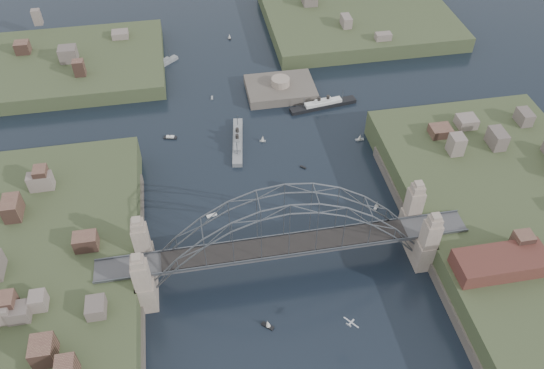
{
  "coord_description": "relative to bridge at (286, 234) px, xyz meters",
  "views": [
    {
      "loc": [
        -16.42,
        -74.73,
        102.62
      ],
      "look_at": [
        0.0,
        18.0,
        10.0
      ],
      "focal_mm": 35.64,
      "sensor_mm": 36.0,
      "label": 1
    }
  ],
  "objects": [
    {
      "name": "small_boat_c",
      "position": [
        -6.7,
        -14.53,
        -11.54
      ],
      "size": [
        2.75,
        2.6,
        2.38
      ],
      "color": "white",
      "rests_on": "ground"
    },
    {
      "name": "small_boat_h",
      "position": [
        -10.42,
        70.65,
        -12.17
      ],
      "size": [
        0.81,
        1.95,
        0.45
      ],
      "color": "white",
      "rests_on": "ground"
    },
    {
      "name": "naval_cruiser_far",
      "position": [
        -26.28,
        92.45,
        -11.54
      ],
      "size": [
        12.72,
        11.2,
        5.04
      ],
      "color": "gray",
      "rests_on": "ground"
    },
    {
      "name": "headland_nw",
      "position": [
        -55.0,
        95.0,
        -11.82
      ],
      "size": [
        60.0,
        45.0,
        9.0
      ],
      "primitive_type": "cube",
      "color": "#3A4627",
      "rests_on": "ground"
    },
    {
      "name": "wharf_shed",
      "position": [
        44.0,
        -14.0,
        -2.32
      ],
      "size": [
        20.0,
        8.0,
        4.0
      ],
      "primitive_type": "cube",
      "color": "#592D26",
      "rests_on": "shore_east"
    },
    {
      "name": "naval_cruiser_near",
      "position": [
        -5.16,
        46.65,
        -11.36
      ],
      "size": [
        5.57,
        20.85,
        6.2
      ],
      "color": "gray",
      "rests_on": "ground"
    },
    {
      "name": "headland_ne",
      "position": [
        50.0,
        110.0,
        -11.57
      ],
      "size": [
        70.0,
        55.0,
        9.5
      ],
      "primitive_type": "cube",
      "color": "#3A4627",
      "rests_on": "ground"
    },
    {
      "name": "small_boat_e",
      "position": [
        -24.59,
        52.69,
        -12.05
      ],
      "size": [
        4.01,
        2.11,
        1.43
      ],
      "color": "white",
      "rests_on": "ground"
    },
    {
      "name": "small_boat_k",
      "position": [
        -0.32,
        107.33,
        -11.38
      ],
      "size": [
        1.13,
        2.06,
        2.38
      ],
      "color": "white",
      "rests_on": "ground"
    },
    {
      "name": "small_boat_b",
      "position": [
        11.52,
        33.11,
        -12.17
      ],
      "size": [
        1.67,
        1.64,
        0.45
      ],
      "color": "white",
      "rests_on": "ground"
    },
    {
      "name": "fort_island",
      "position": [
        12.0,
        70.0,
        -12.66
      ],
      "size": [
        22.0,
        16.0,
        9.4
      ],
      "color": "#524A41",
      "rests_on": "ground"
    },
    {
      "name": "aeroplane",
      "position": [
        9.01,
        -21.09,
        -4.84
      ],
      "size": [
        2.48,
        3.02,
        0.53
      ],
      "color": "silver"
    },
    {
      "name": "shore_east",
      "position": [
        57.32,
        0.0,
        -10.35
      ],
      "size": [
        50.5,
        90.0,
        12.0
      ],
      "color": "#3A4627",
      "rests_on": "ground"
    },
    {
      "name": "shore_west",
      "position": [
        -57.32,
        0.0,
        -10.35
      ],
      "size": [
        50.5,
        90.0,
        12.0
      ],
      "color": "#3A4627",
      "rests_on": "ground"
    },
    {
      "name": "small_boat_f",
      "position": [
        2.21,
        46.31,
        -11.34
      ],
      "size": [
        1.88,
        1.26,
        2.38
      ],
      "color": "white",
      "rests_on": "ground"
    },
    {
      "name": "small_boat_d",
      "position": [
        30.57,
        41.96,
        -11.48
      ],
      "size": [
        2.56,
        1.05,
        2.38
      ],
      "color": "white",
      "rests_on": "ground"
    },
    {
      "name": "ground",
      "position": [
        0.0,
        0.0,
        -12.32
      ],
      "size": [
        500.0,
        500.0,
        0.0
      ],
      "primitive_type": "plane",
      "color": "black",
      "rests_on": "ground"
    },
    {
      "name": "bridge",
      "position": [
        0.0,
        0.0,
        0.0
      ],
      "size": [
        84.0,
        13.8,
        24.6
      ],
      "color": "#49494C",
      "rests_on": "ground"
    },
    {
      "name": "small_boat_a",
      "position": [
        -15.44,
        19.41,
        -12.17
      ],
      "size": [
        2.82,
        1.56,
        0.45
      ],
      "color": "white",
      "rests_on": "ground"
    },
    {
      "name": "finger_pier",
      "position": [
        39.0,
        -28.0,
        -11.62
      ],
      "size": [
        4.0,
        22.0,
        1.4
      ],
      "primitive_type": "cube",
      "color": "#49494C",
      "rests_on": "ground"
    },
    {
      "name": "ocean_liner",
      "position": [
        23.89,
        59.92,
        -11.49
      ],
      "size": [
        22.04,
        6.12,
        5.36
      ],
      "color": "black",
      "rests_on": "ground"
    },
    {
      "name": "small_boat_i",
      "position": [
        27.04,
        14.96,
        -11.4
      ],
      "size": [
        1.82,
        2.07,
        2.38
      ],
      "color": "white",
      "rests_on": "ground"
    }
  ]
}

